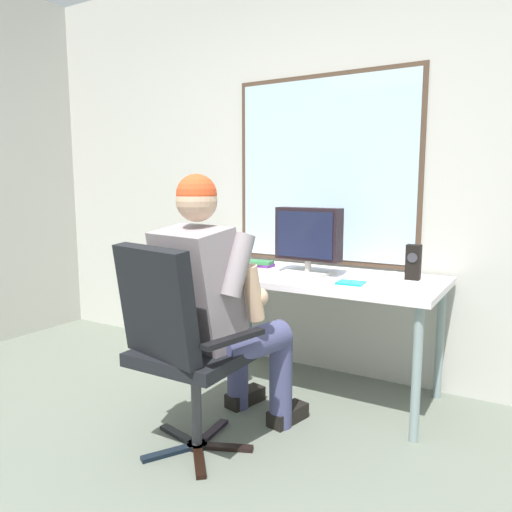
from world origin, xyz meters
name	(u,v)px	position (x,y,z in m)	size (l,w,h in m)	color
wall_rear	(343,164)	(-0.01, 2.15, 1.39)	(5.27, 0.08, 2.78)	beige
desk	(317,286)	(0.01, 1.74, 0.66)	(1.44, 0.71, 0.73)	gray
office_chair	(177,336)	(-0.24, 0.76, 0.58)	(0.64, 0.60, 1.00)	black
person_seated	(217,302)	(-0.20, 1.00, 0.69)	(0.60, 0.82, 1.30)	#42456D
crt_monitor	(308,237)	(-0.06, 1.74, 0.95)	(0.41, 0.23, 0.40)	beige
wine_glass	(233,256)	(-0.47, 1.55, 0.83)	(0.08, 0.08, 0.15)	silver
desk_speaker	(413,262)	(0.52, 1.89, 0.83)	(0.08, 0.07, 0.20)	black
book_stack	(259,264)	(-0.44, 1.83, 0.75)	(0.19, 0.13, 0.04)	#5F297F
cd_case	(351,283)	(0.27, 1.59, 0.73)	(0.15, 0.13, 0.01)	#0D8D8A
coffee_mug	(392,281)	(0.50, 1.56, 0.77)	(0.08, 0.08, 0.09)	silver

